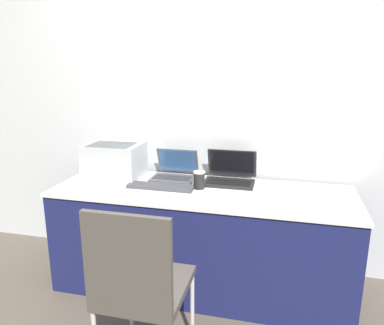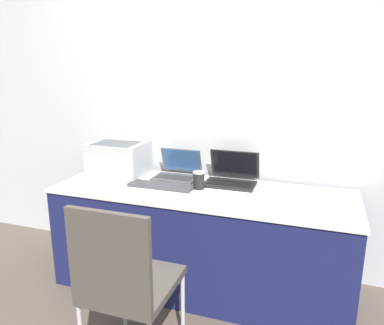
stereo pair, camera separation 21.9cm
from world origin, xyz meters
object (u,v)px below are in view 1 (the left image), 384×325
Objects in this scene: laptop_left at (175,172)px; coffee_cup at (199,180)px; printer at (114,159)px; chair at (139,281)px; laptop_right at (230,176)px; external_keyboard at (161,187)px.

laptop_left is 2.62× the size of coffee_cup.
chair is at bearing -59.57° from printer.
laptop_right is at bearing 5.82° from printer.
coffee_cup is (0.26, 0.06, 0.05)m from external_keyboard.
laptop_right reaches higher than laptop_left.
external_keyboard is at bearing 101.32° from chair.
chair reaches higher than laptop_left.
coffee_cup is at bearing 12.49° from external_keyboard.
laptop_left is 0.88× the size of laptop_right.
printer is at bearing -174.18° from laptop_right.
printer is 0.46m from laptop_left.
laptop_left is (0.44, 0.09, -0.09)m from printer.
printer is 0.87m from laptop_right.
laptop_left is at bearing 84.02° from external_keyboard.
printer is 0.88× the size of external_keyboard.
coffee_cup reaches higher than external_keyboard.
printer is 3.38× the size of coffee_cup.
laptop_right is at bearing 75.56° from chair.
chair is (0.58, -0.99, -0.33)m from printer.
chair is (-0.09, -0.89, -0.25)m from coffee_cup.
printer is at bearing 158.90° from external_keyboard.
laptop_right is 1.14m from chair.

